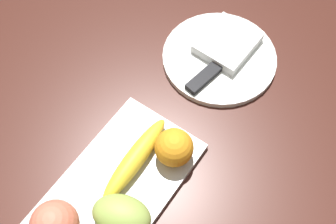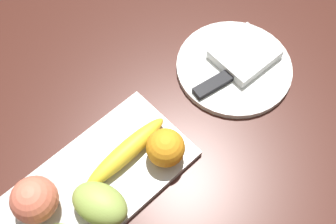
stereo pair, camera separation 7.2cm
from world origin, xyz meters
TOP-DOWN VIEW (x-y plane):
  - ground_plane at (0.00, 0.00)m, footprint 2.40×2.40m
  - fruit_tray at (-0.00, -0.01)m, footprint 0.35×0.17m
  - banana at (0.07, -0.01)m, footprint 0.18×0.04m
  - orange_near_apple at (0.12, -0.06)m, footprint 0.07×0.07m
  - peach at (-0.08, 0.02)m, footprint 0.07×0.07m
  - grape_bunch at (-0.01, -0.05)m, footprint 0.09×0.11m
  - dinner_plate at (0.35, -0.01)m, footprint 0.22×0.22m
  - folded_napkin at (0.38, -0.01)m, footprint 0.12×0.10m
  - knife at (0.30, -0.02)m, footprint 0.18×0.05m

SIDE VIEW (x-z plane):
  - ground_plane at x=0.00m, z-range 0.00..0.00m
  - dinner_plate at x=0.35m, z-range 0.00..0.01m
  - fruit_tray at x=0.00m, z-range 0.00..0.01m
  - knife at x=0.30m, z-range 0.01..0.02m
  - folded_napkin at x=0.38m, z-range 0.01..0.03m
  - banana at x=0.07m, z-range 0.01..0.05m
  - grape_bunch at x=-0.01m, z-range 0.01..0.07m
  - orange_near_apple at x=0.12m, z-range 0.01..0.08m
  - peach at x=-0.08m, z-range 0.01..0.09m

